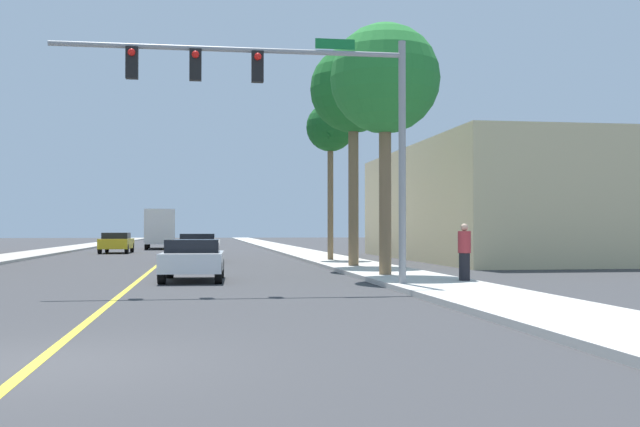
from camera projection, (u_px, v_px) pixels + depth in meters
ground at (171, 254)px, 50.90m from camera, size 192.00×192.00×0.00m
sidewalk_left at (36, 254)px, 49.61m from camera, size 2.90×168.00×0.15m
sidewalk_right at (300, 252)px, 52.20m from camera, size 2.90×168.00×0.15m
lane_marking_center at (171, 254)px, 50.90m from camera, size 0.16×144.00×0.01m
building_right_near at (550, 204)px, 42.51m from camera, size 16.43×20.86×6.05m
traffic_signal_mast at (291, 99)px, 20.95m from camera, size 9.58×0.36×6.75m
palm_near at (385, 81)px, 25.58m from camera, size 3.66×3.66×8.35m
palm_mid at (353, 92)px, 31.85m from camera, size 3.60×3.60×9.09m
palm_far at (330, 130)px, 38.07m from camera, size 2.41×2.41×7.75m
car_white at (193, 259)px, 24.56m from camera, size 2.07×3.98×1.32m
car_yellow at (116, 242)px, 52.80m from camera, size 2.02×4.57×1.41m
car_gray at (198, 247)px, 39.00m from camera, size 2.06×4.51×1.42m
delivery_truck at (160, 228)px, 64.24m from camera, size 2.72×8.46×3.25m
pedestrian at (464, 252)px, 22.51m from camera, size 0.38×0.38×1.67m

